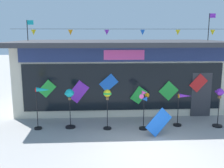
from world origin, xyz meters
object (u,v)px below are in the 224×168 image
Objects in this scene: wind_spinner_center_left at (107,100)px; wind_spinner_right at (182,105)px; wind_spinner_center_right at (144,104)px; wind_spinner_left at (70,100)px; wind_spinner_far_left at (41,100)px; kite_shop_building at (120,73)px; wind_spinner_far_right at (219,101)px; display_kite_on_ground at (159,122)px.

wind_spinner_right is (3.05, 0.22, -0.33)m from wind_spinner_center_left.
wind_spinner_center_right is at bearing -4.95° from wind_spinner_center_left.
wind_spinner_far_left is at bearing -176.04° from wind_spinner_left.
kite_shop_building is at bearing 77.89° from wind_spinner_center_left.
wind_spinner_far_right is at bearing -1.06° from wind_spinner_far_left.
display_kite_on_ground is (1.86, -0.80, -0.68)m from wind_spinner_center_left.
wind_spinner_center_left is at bearing -102.11° from kite_shop_building.
wind_spinner_left reaches higher than wind_spinner_right.
display_kite_on_ground is (4.42, -0.96, -0.68)m from wind_spinner_far_left.
wind_spinner_center_right is at bearing -177.22° from wind_spinner_far_right.
wind_spinner_center_right is 1.00× the size of wind_spinner_far_right.
wind_spinner_center_right reaches higher than wind_spinner_right.
wind_spinner_far_right is at bearing -44.67° from kite_shop_building.
wind_spinner_far_right reaches higher than wind_spinner_right.
wind_spinner_left reaches higher than display_kite_on_ground.
wind_spinner_far_left is at bearing 176.01° from wind_spinner_center_right.
wind_spinner_far_left is at bearing -179.31° from wind_spinner_right.
wind_spinner_left is (1.09, 0.08, -0.04)m from wind_spinner_far_left.
kite_shop_building is 4.16m from wind_spinner_left.
wind_spinner_right is (2.26, -3.45, -0.84)m from kite_shop_building.
wind_spinner_far_left is 5.62m from wind_spinner_right.
wind_spinner_left is at bearing -123.33° from kite_shop_building.
wind_spinner_far_right is (7.04, -0.13, -0.11)m from wind_spinner_far_left.
wind_spinner_left is 1.19× the size of wind_spinner_right.
wind_spinner_far_left is 1.73× the size of display_kite_on_ground.
wind_spinner_right is at bearing 40.76° from display_kite_on_ground.
wind_spinner_right reaches higher than display_kite_on_ground.
wind_spinner_left is at bearing 179.90° from wind_spinner_right.
wind_spinner_center_left is at bearing -175.83° from wind_spinner_right.
wind_spinner_left is 5.96m from wind_spinner_far_right.
wind_spinner_left is at bearing 173.05° from wind_spinner_center_right.
wind_spinner_far_left is 1.25× the size of wind_spinner_right.
wind_spinner_far_left is (-3.35, -3.52, -0.51)m from kite_shop_building.
wind_spinner_far_right is (4.48, 0.02, -0.12)m from wind_spinner_center_left.
wind_spinner_far_left reaches higher than wind_spinner_center_left.
wind_spinner_left is at bearing 3.96° from wind_spinner_far_left.
wind_spinner_left is 1.64× the size of display_kite_on_ground.
wind_spinner_left is 1.00× the size of wind_spinner_far_right.
kite_shop_building reaches higher than wind_spinner_right.
kite_shop_building is 3.79m from wind_spinner_center_left.
wind_spinner_center_left is 1.01× the size of wind_spinner_far_right.
kite_shop_building is 4.75m from display_kite_on_ground.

